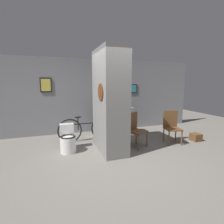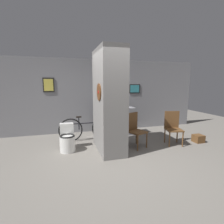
{
  "view_description": "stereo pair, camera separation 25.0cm",
  "coord_description": "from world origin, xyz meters",
  "px_view_note": "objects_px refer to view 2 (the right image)",
  "views": [
    {
      "loc": [
        -1.44,
        -3.57,
        1.75
      ],
      "look_at": [
        0.15,
        1.05,
        0.95
      ],
      "focal_mm": 28.0,
      "sensor_mm": 36.0,
      "label": 1
    },
    {
      "loc": [
        -1.2,
        -3.64,
        1.75
      ],
      "look_at": [
        0.15,
        1.05,
        0.95
      ],
      "focal_mm": 28.0,
      "sensor_mm": 36.0,
      "label": 2
    }
  ],
  "objects_px": {
    "bicycle": "(87,128)",
    "bottle_tall": "(119,104)",
    "chair_near_pillar": "(135,129)",
    "toilet": "(67,140)",
    "chair_by_doorway": "(173,126)"
  },
  "relations": [
    {
      "from": "toilet",
      "to": "chair_by_doorway",
      "type": "bearing_deg",
      "value": -5.63
    },
    {
      "from": "chair_by_doorway",
      "to": "toilet",
      "type": "bearing_deg",
      "value": -172.18
    },
    {
      "from": "chair_near_pillar",
      "to": "bottle_tall",
      "type": "height_order",
      "value": "bottle_tall"
    },
    {
      "from": "toilet",
      "to": "chair_near_pillar",
      "type": "relative_size",
      "value": 0.73
    },
    {
      "from": "chair_by_doorway",
      "to": "bicycle",
      "type": "xyz_separation_m",
      "value": [
        -2.35,
        1.01,
        -0.14
      ]
    },
    {
      "from": "bicycle",
      "to": "bottle_tall",
      "type": "distance_m",
      "value": 1.38
    },
    {
      "from": "toilet",
      "to": "chair_by_doorway",
      "type": "height_order",
      "value": "chair_by_doorway"
    },
    {
      "from": "chair_near_pillar",
      "to": "chair_by_doorway",
      "type": "relative_size",
      "value": 1.0
    },
    {
      "from": "toilet",
      "to": "chair_by_doorway",
      "type": "distance_m",
      "value": 3.0
    },
    {
      "from": "bottle_tall",
      "to": "bicycle",
      "type": "bearing_deg",
      "value": -162.68
    },
    {
      "from": "bicycle",
      "to": "bottle_tall",
      "type": "bearing_deg",
      "value": 17.32
    },
    {
      "from": "bicycle",
      "to": "bottle_tall",
      "type": "relative_size",
      "value": 5.34
    },
    {
      "from": "chair_near_pillar",
      "to": "bottle_tall",
      "type": "relative_size",
      "value": 2.94
    },
    {
      "from": "bottle_tall",
      "to": "chair_near_pillar",
      "type": "bearing_deg",
      "value": -87.98
    },
    {
      "from": "chair_near_pillar",
      "to": "bottle_tall",
      "type": "bearing_deg",
      "value": 67.5
    }
  ]
}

